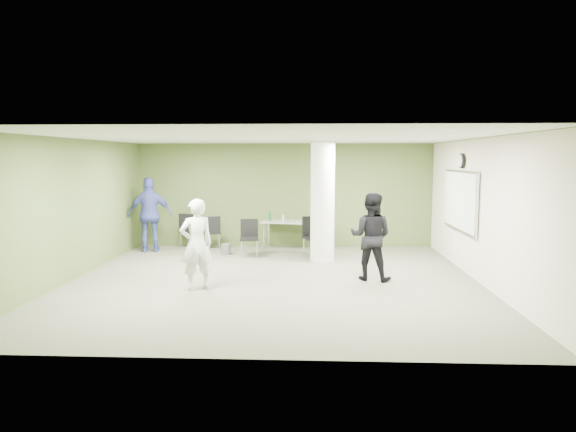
{
  "coord_description": "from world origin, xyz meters",
  "views": [
    {
      "loc": [
        0.75,
        -9.91,
        2.42
      ],
      "look_at": [
        0.24,
        1.0,
        1.17
      ],
      "focal_mm": 32.0,
      "sensor_mm": 36.0,
      "label": 1
    }
  ],
  "objects_px": {
    "man_black": "(371,236)",
    "chair_back_left": "(189,228)",
    "woman_white": "(196,244)",
    "man_blue": "(150,215)",
    "folding_table": "(292,223)"
  },
  "relations": [
    {
      "from": "chair_back_left",
      "to": "man_black",
      "type": "bearing_deg",
      "value": 157.19
    },
    {
      "from": "chair_back_left",
      "to": "man_black",
      "type": "relative_size",
      "value": 0.54
    },
    {
      "from": "man_black",
      "to": "chair_back_left",
      "type": "bearing_deg",
      "value": -19.55
    },
    {
      "from": "chair_back_left",
      "to": "man_blue",
      "type": "bearing_deg",
      "value": 48.11
    },
    {
      "from": "woman_white",
      "to": "man_blue",
      "type": "height_order",
      "value": "man_blue"
    },
    {
      "from": "man_black",
      "to": "man_blue",
      "type": "relative_size",
      "value": 0.9
    },
    {
      "from": "folding_table",
      "to": "man_black",
      "type": "bearing_deg",
      "value": -55.2
    },
    {
      "from": "folding_table",
      "to": "chair_back_left",
      "type": "height_order",
      "value": "folding_table"
    },
    {
      "from": "woman_white",
      "to": "man_blue",
      "type": "relative_size",
      "value": 0.87
    },
    {
      "from": "chair_back_left",
      "to": "woman_white",
      "type": "relative_size",
      "value": 0.56
    },
    {
      "from": "man_black",
      "to": "woman_white",
      "type": "bearing_deg",
      "value": 33.33
    },
    {
      "from": "chair_back_left",
      "to": "woman_white",
      "type": "bearing_deg",
      "value": 119.9
    },
    {
      "from": "folding_table",
      "to": "woman_white",
      "type": "height_order",
      "value": "woman_white"
    },
    {
      "from": "woman_white",
      "to": "man_black",
      "type": "bearing_deg",
      "value": 165.98
    },
    {
      "from": "folding_table",
      "to": "man_blue",
      "type": "bearing_deg",
      "value": -164.31
    }
  ]
}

